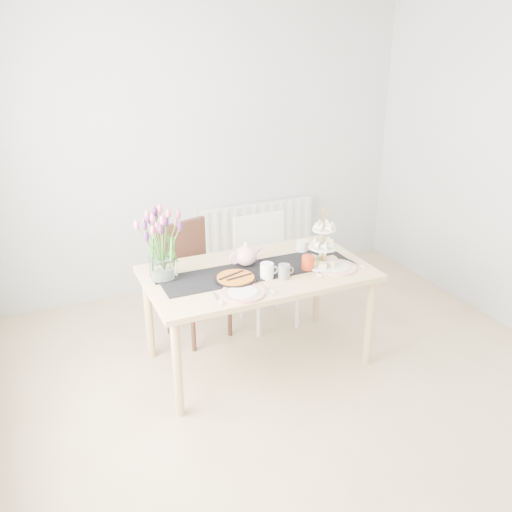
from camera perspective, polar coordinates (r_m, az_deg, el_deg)
name	(u,v)px	position (r m, az deg, el deg)	size (l,w,h in m)	color
room_shell	(334,226)	(3.16, 8.24, 3.17)	(4.50, 4.50, 4.50)	tan
radiator	(258,232)	(5.49, 0.17, 2.52)	(1.20, 0.08, 0.60)	white
dining_table	(258,280)	(3.91, 0.19, -2.58)	(1.60, 0.90, 0.75)	tan
chair_brown	(191,271)	(4.40, -6.89, -1.57)	(0.57, 0.57, 0.93)	#3D1E16
chair_white	(265,261)	(4.57, 0.93, -0.58)	(0.46, 0.46, 0.92)	white
table_runner	(258,270)	(3.87, 0.19, -1.51)	(1.40, 0.35, 0.01)	black
tulip_vase	(161,236)	(3.68, -10.00, 2.14)	(0.59, 0.59, 0.50)	silver
cake_stand	(323,252)	(3.94, 7.07, 0.44)	(0.26, 0.26, 0.39)	gold
teapot	(246,256)	(3.92, -1.07, 0.05)	(0.26, 0.21, 0.17)	white
cream_jug	(302,246)	(4.21, 4.87, 1.02)	(0.09, 0.09, 0.09)	white
tart_tin	(236,279)	(3.71, -2.16, -2.43)	(0.29, 0.29, 0.03)	black
mug_grey	(284,271)	(3.75, 2.97, -1.64)	(0.08, 0.08, 0.10)	gray
mug_white	(267,271)	(3.74, 1.15, -1.58)	(0.09, 0.09, 0.11)	white
mug_orange	(308,263)	(3.89, 5.48, -0.73)	(0.09, 0.09, 0.11)	red
plate_left	(243,293)	(3.54, -1.39, -3.89)	(0.29, 0.29, 0.02)	silver
plate_right	(336,267)	(3.95, 8.45, -1.20)	(0.29, 0.29, 0.01)	white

